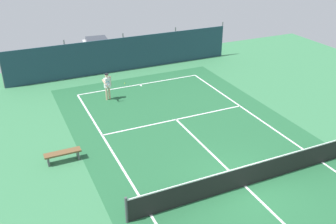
% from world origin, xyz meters
% --- Properties ---
extents(ground_plane, '(36.00, 36.00, 0.00)m').
position_xyz_m(ground_plane, '(0.00, 0.00, 0.00)').
color(ground_plane, '#387A4C').
extents(court_surface, '(11.02, 26.60, 0.01)m').
position_xyz_m(court_surface, '(0.00, 0.00, 0.00)').
color(court_surface, '#236038').
rests_on(court_surface, ground).
extents(tennis_net, '(10.12, 0.10, 1.10)m').
position_xyz_m(tennis_net, '(0.00, 0.00, 0.51)').
color(tennis_net, black).
rests_on(tennis_net, ground).
extents(back_fence, '(16.30, 0.98, 2.70)m').
position_xyz_m(back_fence, '(-0.00, 15.43, 0.67)').
color(back_fence, '#1E3D4C').
rests_on(back_fence, ground).
extents(tennis_player, '(0.57, 0.82, 1.64)m').
position_xyz_m(tennis_player, '(-2.56, 10.50, 0.96)').
color(tennis_player, '#D8AD8C').
rests_on(tennis_player, ground).
extents(tennis_ball_near_player, '(0.07, 0.07, 0.07)m').
position_xyz_m(tennis_ball_near_player, '(-0.86, 12.47, 0.03)').
color(tennis_ball_near_player, '#CCDB33').
rests_on(tennis_ball_near_player, ground).
extents(parked_car, '(2.36, 4.37, 1.68)m').
position_xyz_m(parked_car, '(-1.11, 17.99, 0.84)').
color(parked_car, silver).
rests_on(parked_car, ground).
extents(courtside_bench, '(1.60, 0.40, 0.49)m').
position_xyz_m(courtside_bench, '(-6.31, 4.86, 0.37)').
color(courtside_bench, brown).
rests_on(courtside_bench, ground).
extents(water_bottle, '(0.08, 0.08, 0.24)m').
position_xyz_m(water_bottle, '(-5.72, 5.36, 0.12)').
color(water_bottle, '#338CD8').
rests_on(water_bottle, ground).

